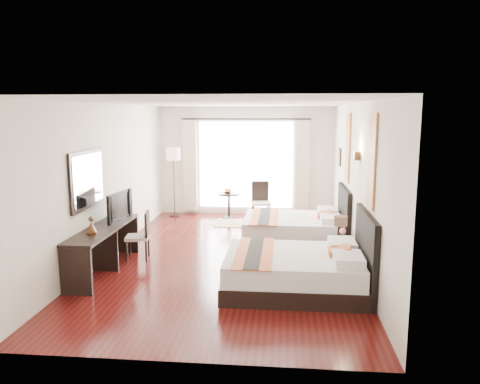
# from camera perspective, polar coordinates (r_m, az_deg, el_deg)

# --- Properties ---
(floor) EXTENTS (4.50, 7.50, 0.01)m
(floor) POSITION_cam_1_polar(r_m,az_deg,el_deg) (8.74, -1.33, -7.91)
(floor) COLOR #3B0A0B
(floor) RESTS_ON ground
(ceiling) EXTENTS (4.50, 7.50, 0.02)m
(ceiling) POSITION_cam_1_polar(r_m,az_deg,el_deg) (8.34, -1.40, 10.74)
(ceiling) COLOR white
(ceiling) RESTS_ON wall_headboard
(wall_headboard) EXTENTS (0.01, 7.50, 2.80)m
(wall_headboard) POSITION_cam_1_polar(r_m,az_deg,el_deg) (8.46, 13.91, 1.00)
(wall_headboard) COLOR silver
(wall_headboard) RESTS_ON floor
(wall_desk) EXTENTS (0.01, 7.50, 2.80)m
(wall_desk) POSITION_cam_1_polar(r_m,az_deg,el_deg) (8.97, -15.76, 1.39)
(wall_desk) COLOR silver
(wall_desk) RESTS_ON floor
(wall_window) EXTENTS (4.50, 0.01, 2.80)m
(wall_window) POSITION_cam_1_polar(r_m,az_deg,el_deg) (12.13, 0.73, 3.79)
(wall_window) COLOR silver
(wall_window) RESTS_ON floor
(wall_entry) EXTENTS (4.50, 0.01, 2.80)m
(wall_entry) POSITION_cam_1_polar(r_m,az_deg,el_deg) (4.80, -6.67, -5.20)
(wall_entry) COLOR silver
(wall_entry) RESTS_ON floor
(window_glass) EXTENTS (2.40, 0.02, 2.20)m
(window_glass) POSITION_cam_1_polar(r_m,az_deg,el_deg) (12.12, 0.72, 3.31)
(window_glass) COLOR white
(window_glass) RESTS_ON wall_window
(sheer_curtain) EXTENTS (2.30, 0.02, 2.10)m
(sheer_curtain) POSITION_cam_1_polar(r_m,az_deg,el_deg) (12.06, 0.70, 3.28)
(sheer_curtain) COLOR white
(sheer_curtain) RESTS_ON wall_window
(drape_left) EXTENTS (0.35, 0.14, 2.35)m
(drape_left) POSITION_cam_1_polar(r_m,az_deg,el_deg) (12.23, -6.12, 3.22)
(drape_left) COLOR beige
(drape_left) RESTS_ON floor
(drape_right) EXTENTS (0.35, 0.14, 2.35)m
(drape_right) POSITION_cam_1_polar(r_m,az_deg,el_deg) (11.99, 7.61, 3.06)
(drape_right) COLOR beige
(drape_right) RESTS_ON floor
(art_panel_near) EXTENTS (0.03, 0.50, 1.35)m
(art_panel_near) POSITION_cam_1_polar(r_m,az_deg,el_deg) (6.90, 15.80, 3.65)
(art_panel_near) COLOR maroon
(art_panel_near) RESTS_ON wall_headboard
(art_panel_far) EXTENTS (0.03, 0.50, 1.35)m
(art_panel_far) POSITION_cam_1_polar(r_m,az_deg,el_deg) (9.45, 13.02, 5.26)
(art_panel_far) COLOR maroon
(art_panel_far) RESTS_ON wall_headboard
(wall_sconce) EXTENTS (0.10, 0.14, 0.14)m
(wall_sconce) POSITION_cam_1_polar(r_m,az_deg,el_deg) (8.02, 14.06, 4.28)
(wall_sconce) COLOR #462A19
(wall_sconce) RESTS_ON wall_headboard
(mirror_frame) EXTENTS (0.04, 1.25, 0.95)m
(mirror_frame) POSITION_cam_1_polar(r_m,az_deg,el_deg) (8.04, -18.15, 1.45)
(mirror_frame) COLOR black
(mirror_frame) RESTS_ON wall_desk
(mirror_glass) EXTENTS (0.01, 1.12, 0.82)m
(mirror_glass) POSITION_cam_1_polar(r_m,az_deg,el_deg) (8.03, -17.99, 1.45)
(mirror_glass) COLOR white
(mirror_glass) RESTS_ON mirror_frame
(bed_near) EXTENTS (2.12, 1.65, 1.20)m
(bed_near) POSITION_cam_1_polar(r_m,az_deg,el_deg) (7.14, 7.29, -9.37)
(bed_near) COLOR black
(bed_near) RESTS_ON floor
(bed_far) EXTENTS (2.07, 1.61, 1.16)m
(bed_far) POSITION_cam_1_polar(r_m,az_deg,el_deg) (9.63, 6.97, -4.43)
(bed_far) COLOR black
(bed_far) RESTS_ON floor
(nightstand) EXTENTS (0.42, 0.52, 0.50)m
(nightstand) POSITION_cam_1_polar(r_m,az_deg,el_deg) (8.31, 12.24, -7.24)
(nightstand) COLOR black
(nightstand) RESTS_ON floor
(table_lamp) EXTENTS (0.23, 0.23, 0.36)m
(table_lamp) POSITION_cam_1_polar(r_m,az_deg,el_deg) (8.32, 12.16, -3.66)
(table_lamp) COLOR black
(table_lamp) RESTS_ON nightstand
(vase) EXTENTS (0.12, 0.12, 0.12)m
(vase) POSITION_cam_1_polar(r_m,az_deg,el_deg) (8.07, 12.37, -5.45)
(vase) COLOR black
(vase) RESTS_ON nightstand
(console_desk) EXTENTS (0.50, 2.20, 0.76)m
(console_desk) POSITION_cam_1_polar(r_m,az_deg,el_deg) (8.19, -16.24, -6.71)
(console_desk) COLOR black
(console_desk) RESTS_ON floor
(television) EXTENTS (0.22, 0.89, 0.51)m
(television) POSITION_cam_1_polar(r_m,az_deg,el_deg) (8.54, -14.96, -1.63)
(television) COLOR black
(television) RESTS_ON console_desk
(bronze_figurine) EXTENTS (0.17, 0.17, 0.25)m
(bronze_figurine) POSITION_cam_1_polar(r_m,az_deg,el_deg) (7.66, -17.65, -4.02)
(bronze_figurine) COLOR #462A19
(bronze_figurine) RESTS_ON console_desk
(desk_chair) EXTENTS (0.46, 0.46, 0.87)m
(desk_chair) POSITION_cam_1_polar(r_m,az_deg,el_deg) (8.73, -12.23, -6.30)
(desk_chair) COLOR #BDB591
(desk_chair) RESTS_ON floor
(floor_lamp) EXTENTS (0.36, 0.36, 1.77)m
(floor_lamp) POSITION_cam_1_polar(r_m,az_deg,el_deg) (11.98, -8.11, 4.09)
(floor_lamp) COLOR black
(floor_lamp) RESTS_ON floor
(side_table) EXTENTS (0.55, 0.55, 0.63)m
(side_table) POSITION_cam_1_polar(r_m,az_deg,el_deg) (11.84, -1.36, -1.66)
(side_table) COLOR black
(side_table) RESTS_ON floor
(fruit_bowl) EXTENTS (0.27, 0.27, 0.05)m
(fruit_bowl) POSITION_cam_1_polar(r_m,az_deg,el_deg) (11.78, -1.53, -0.03)
(fruit_bowl) COLOR #412D17
(fruit_bowl) RESTS_ON side_table
(window_chair) EXTENTS (0.51, 0.51, 0.96)m
(window_chair) POSITION_cam_1_polar(r_m,az_deg,el_deg) (11.52, 2.54, -2.10)
(window_chair) COLOR #BDB591
(window_chair) RESTS_ON floor
(jute_rug) EXTENTS (1.32, 0.90, 0.01)m
(jute_rug) POSITION_cam_1_polar(r_m,az_deg,el_deg) (11.29, 0.41, -3.82)
(jute_rug) COLOR tan
(jute_rug) RESTS_ON floor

